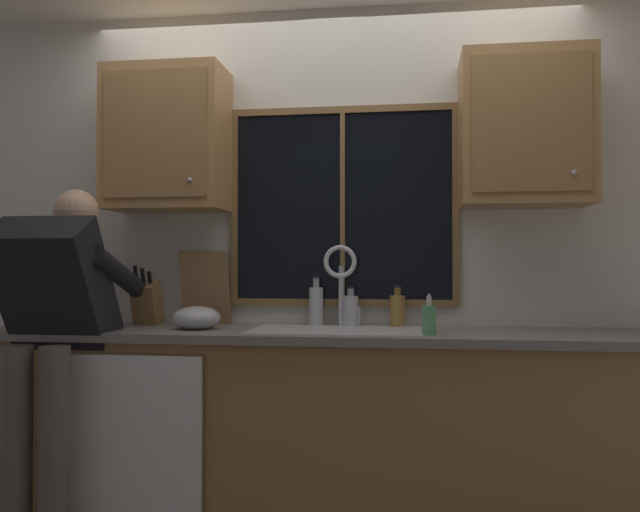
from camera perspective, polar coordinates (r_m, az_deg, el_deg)
back_wall at (r=3.45m, az=0.97°, el=0.07°), size 5.60×0.12×2.55m
window_glass at (r=3.39m, az=1.98°, el=4.32°), size 1.10×0.02×0.95m
window_frame_top at (r=3.46m, az=1.96°, el=12.50°), size 1.17×0.02×0.04m
window_frame_bottom at (r=3.37m, az=1.97°, el=-4.04°), size 1.17×0.02×0.04m
window_frame_left at (r=3.48m, az=-7.39°, el=4.19°), size 0.04×0.02×0.95m
window_frame_right at (r=3.36m, az=11.65°, el=4.37°), size 0.03×0.02×0.95m
window_mullion_center at (r=3.37m, az=1.96°, el=4.34°), size 0.02×0.02×0.95m
lower_cabinet_run at (r=3.20m, az=0.18°, el=-14.97°), size 3.20×0.58×0.88m
countertop at (r=3.10m, az=0.13°, el=-6.78°), size 3.26×0.62×0.04m
dishwasher_front at (r=3.10m, az=-15.65°, el=-15.06°), size 0.60×0.02×0.74m
upper_cabinet_left at (r=3.48m, az=-13.07°, el=9.77°), size 0.60×0.36×0.72m
upper_cabinet_right at (r=3.30m, az=17.29°, el=10.38°), size 0.60×0.36×0.72m
sink at (r=3.11m, az=1.42°, el=-8.20°), size 0.80×0.46×0.21m
faucet at (r=3.26m, az=1.91°, el=-1.67°), size 0.18×0.09×0.40m
person_standing at (r=3.17m, az=-22.07°, el=-5.33°), size 0.53×0.68×1.58m
knife_block at (r=3.47m, az=-14.72°, el=-3.98°), size 0.12×0.18×0.32m
cutting_board at (r=3.44m, az=-9.89°, el=-2.71°), size 0.25×0.10×0.38m
mixing_bowl at (r=3.20m, az=-10.61°, el=-5.29°), size 0.23×0.23×0.11m
soap_dispenser at (r=2.91m, az=9.39°, el=-5.40°), size 0.06×0.07×0.18m
bottle_green_glass at (r=3.29m, az=2.67°, el=-4.65°), size 0.08×0.08×0.20m
bottle_tall_clear at (r=3.29m, az=6.71°, el=-4.62°), size 0.07×0.07×0.20m
bottle_amber_small at (r=3.33m, az=-0.33°, el=-4.24°), size 0.07×0.07×0.25m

